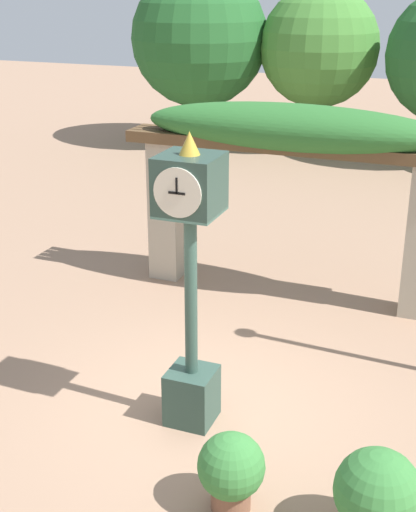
# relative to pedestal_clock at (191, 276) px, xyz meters

# --- Properties ---
(ground_plane) EXTENTS (60.00, 60.00, 0.00)m
(ground_plane) POSITION_rel_pedestal_clock_xyz_m (0.04, 0.29, -1.78)
(ground_plane) COLOR #9E7A60
(pedestal_clock) EXTENTS (0.61, 0.66, 3.32)m
(pedestal_clock) POSITION_rel_pedestal_clock_xyz_m (0.00, 0.00, 0.00)
(pedestal_clock) COLOR #2D473D
(pedestal_clock) RESTS_ON ground
(pergola) EXTENTS (5.17, 1.09, 3.00)m
(pergola) POSITION_rel_pedestal_clock_xyz_m (0.04, 3.77, 0.52)
(pergola) COLOR #A89E89
(pergola) RESTS_ON ground
(potted_plant_near_left) EXTENTS (0.64, 0.64, 0.80)m
(potted_plant_near_left) POSITION_rel_pedestal_clock_xyz_m (0.90, -1.21, -1.35)
(potted_plant_near_left) COLOR brown
(potted_plant_near_left) RESTS_ON ground
(potted_plant_near_right) EXTENTS (0.78, 0.78, 0.91)m
(potted_plant_near_right) POSITION_rel_pedestal_clock_xyz_m (2.23, -1.13, -1.29)
(potted_plant_near_right) COLOR #9E563D
(potted_plant_near_right) RESTS_ON ground
(tree_line) EXTENTS (14.48, 4.37, 5.03)m
(tree_line) POSITION_rel_pedestal_clock_xyz_m (-0.44, 13.54, 1.18)
(tree_line) COLOR brown
(tree_line) RESTS_ON ground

